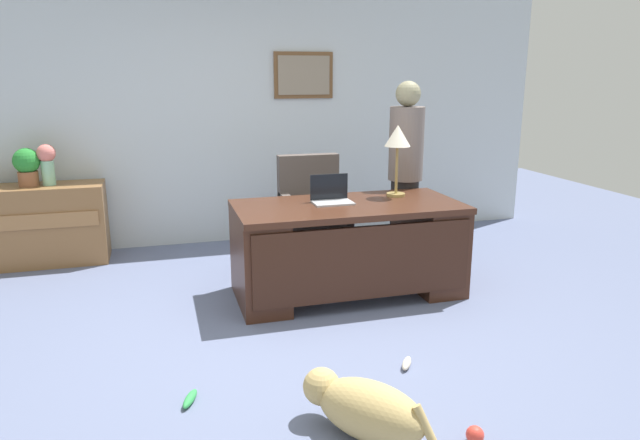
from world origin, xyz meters
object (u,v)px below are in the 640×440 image
(potted_plant, at_px, (27,165))
(dog_toy_bone, at_px, (407,363))
(desk, at_px, (349,246))
(credenza, at_px, (27,226))
(dog_toy_plush, at_px, (190,399))
(desk_lamp, at_px, (398,140))
(vase_with_flowers, at_px, (47,161))
(laptop, at_px, (331,196))
(armchair, at_px, (313,215))
(person_standing, at_px, (405,172))
(dog_lying, at_px, (365,408))
(dog_toy_ball, at_px, (475,435))

(potted_plant, bearing_deg, dog_toy_bone, -48.06)
(desk, xyz_separation_m, credenza, (-2.71, 1.61, -0.04))
(credenza, bearing_deg, dog_toy_plush, -65.73)
(desk, bearing_deg, desk_lamp, 22.96)
(vase_with_flowers, bearing_deg, desk, -33.12)
(laptop, distance_m, dog_toy_bone, 1.61)
(credenza, bearing_deg, laptop, -29.92)
(armchair, xyz_separation_m, laptop, (-0.07, -0.81, 0.36))
(person_standing, relative_size, dog_toy_plush, 9.09)
(dog_lying, bearing_deg, credenza, 121.84)
(vase_with_flowers, height_order, dog_toy_bone, vase_with_flowers)
(credenza, xyz_separation_m, dog_toy_ball, (2.67, -3.70, -0.34))
(potted_plant, height_order, dog_toy_plush, potted_plant)
(potted_plant, distance_m, dog_toy_bone, 4.00)
(person_standing, bearing_deg, dog_toy_bone, -113.04)
(credenza, distance_m, dog_lying, 4.10)
(dog_lying, relative_size, dog_toy_ball, 7.20)
(desk_lamp, relative_size, dog_toy_plush, 3.19)
(desk_lamp, bearing_deg, armchair, 127.43)
(dog_toy_bone, bearing_deg, desk, 87.99)
(dog_lying, bearing_deg, armchair, 79.98)
(dog_toy_ball, bearing_deg, dog_toy_bone, 90.49)
(armchair, distance_m, dog_toy_plush, 2.65)
(credenza, bearing_deg, potted_plant, 1.21)
(dog_toy_ball, xyz_separation_m, dog_toy_plush, (-1.35, 0.77, -0.02))
(armchair, height_order, dog_toy_plush, armchair)
(armchair, bearing_deg, person_standing, -21.31)
(desk_lamp, bearing_deg, person_standing, 56.55)
(armchair, height_order, desk_lamp, desk_lamp)
(desk, height_order, dog_toy_bone, desk)
(laptop, distance_m, dog_toy_plush, 2.08)
(dog_toy_plush, bearing_deg, dog_lying, -33.17)
(laptop, bearing_deg, dog_lying, -102.17)
(dog_lying, xyz_separation_m, potted_plant, (-2.09, 3.48, 0.81))
(vase_with_flowers, relative_size, dog_toy_ball, 4.28)
(dog_lying, height_order, dog_toy_bone, dog_lying)
(desk, height_order, dog_toy_ball, desk)
(dog_lying, xyz_separation_m, vase_with_flowers, (-1.92, 3.48, 0.84))
(desk_lamp, bearing_deg, laptop, -171.42)
(dog_toy_ball, bearing_deg, desk, 88.95)
(laptop, height_order, dog_toy_plush, laptop)
(vase_with_flowers, bearing_deg, desk_lamp, -25.29)
(laptop, xyz_separation_m, dog_toy_bone, (0.07, -1.40, -0.80))
(person_standing, height_order, dog_toy_bone, person_standing)
(vase_with_flowers, height_order, potted_plant, vase_with_flowers)
(credenza, xyz_separation_m, dog_toy_plush, (1.32, -2.93, -0.36))
(desk, height_order, potted_plant, potted_plant)
(dog_toy_bone, bearing_deg, potted_plant, 131.94)
(desk, bearing_deg, person_standing, 38.76)
(credenza, height_order, desk_lamp, desk_lamp)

